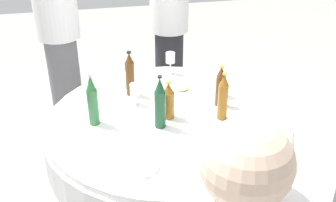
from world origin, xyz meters
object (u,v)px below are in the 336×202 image
(bottle_amber_left, at_px, (223,98))
(wine_glass_right, at_px, (170,59))
(person_east, at_px, (169,27))
(plate_north, at_px, (252,143))
(wine_glass_far, at_px, (223,84))
(plate_rear, at_px, (182,89))
(bottle_brown_east, at_px, (130,75))
(wine_glass_left, at_px, (135,91))
(dining_table, at_px, (168,136))
(bottle_brown_far, at_px, (220,87))
(person_west, at_px, (60,39))
(bottle_green_west, at_px, (92,101))
(plate_south, at_px, (139,165))
(bottle_dark_green_right, at_px, (160,104))
(bottle_amber_front, at_px, (168,101))

(bottle_amber_left, bearing_deg, wine_glass_right, -166.64)
(bottle_amber_left, xyz_separation_m, person_east, (-1.41, -0.01, -0.03))
(plate_north, bearing_deg, wine_glass_right, -166.33)
(wine_glass_far, relative_size, plate_rear, 0.57)
(bottle_brown_east, height_order, wine_glass_left, bottle_brown_east)
(dining_table, bearing_deg, bottle_brown_far, 101.15)
(wine_glass_right, bearing_deg, plate_rear, 3.12)
(wine_glass_far, height_order, person_west, person_west)
(person_west, bearing_deg, person_east, -18.51)
(bottle_green_west, relative_size, plate_south, 1.61)
(bottle_green_west, height_order, bottle_brown_far, bottle_green_west)
(wine_glass_left, xyz_separation_m, plate_rear, (-0.11, 0.34, -0.09))
(wine_glass_left, distance_m, plate_south, 0.65)
(bottle_brown_east, xyz_separation_m, bottle_dark_green_right, (0.43, 0.11, 0.01))
(dining_table, xyz_separation_m, person_west, (-1.12, -0.65, 0.29))
(wine_glass_far, bearing_deg, plate_north, -2.08)
(bottle_green_west, height_order, plate_south, bottle_green_west)
(bottle_dark_green_right, distance_m, plate_rear, 0.49)
(bottle_amber_left, distance_m, wine_glass_right, 0.71)
(bottle_brown_far, distance_m, wine_glass_far, 0.13)
(bottle_green_west, xyz_separation_m, person_west, (-1.11, -0.21, -0.01))
(bottle_brown_far, relative_size, person_west, 0.16)
(bottle_brown_far, xyz_separation_m, plate_rear, (-0.24, -0.19, -0.12))
(bottle_amber_front, height_order, person_west, person_west)
(bottle_green_west, relative_size, wine_glass_right, 1.99)
(bottle_brown_far, height_order, person_east, person_east)
(bottle_amber_left, height_order, wine_glass_far, bottle_amber_left)
(bottle_brown_east, xyz_separation_m, bottle_amber_left, (0.42, 0.50, -0.00))
(dining_table, xyz_separation_m, plate_north, (0.38, 0.39, 0.15))
(bottle_green_west, xyz_separation_m, bottle_dark_green_right, (0.12, 0.37, 0.00))
(plate_rear, height_order, person_east, person_east)
(bottle_brown_far, bearing_deg, bottle_brown_east, -116.37)
(bottle_brown_far, height_order, person_west, person_west)
(wine_glass_right, xyz_separation_m, plate_south, (1.05, -0.39, -0.11))
(bottle_amber_left, height_order, plate_north, bottle_amber_left)
(person_west, bearing_deg, bottle_dark_green_right, -94.61)
(bottle_brown_east, relative_size, plate_rear, 1.31)
(wine_glass_far, distance_m, person_west, 1.42)
(bottle_green_west, height_order, person_east, person_east)
(wine_glass_far, bearing_deg, person_east, -174.45)
(plate_south, relative_size, plate_rear, 0.86)
(wine_glass_far, distance_m, wine_glass_left, 0.58)
(bottle_green_west, height_order, wine_glass_right, bottle_green_west)
(bottle_brown_east, relative_size, wine_glass_left, 2.14)
(bottle_green_west, height_order, plate_north, bottle_green_west)
(plate_rear, distance_m, person_west, 1.16)
(bottle_dark_green_right, relative_size, plate_rear, 1.39)
(wine_glass_far, bearing_deg, wine_glass_left, -91.31)
(wine_glass_right, distance_m, person_west, 0.95)
(bottle_amber_front, relative_size, bottle_amber_left, 0.80)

